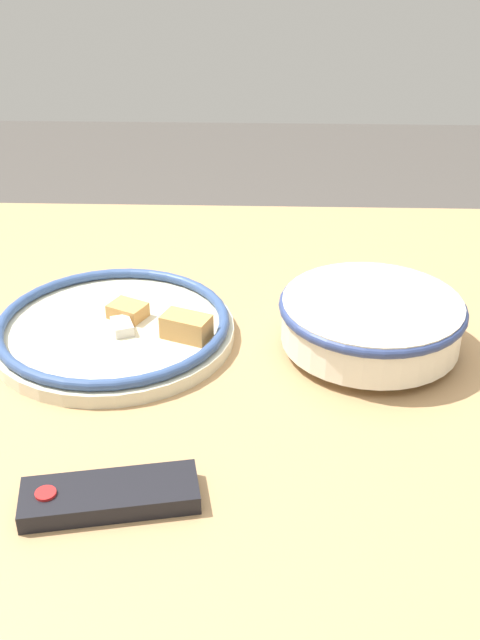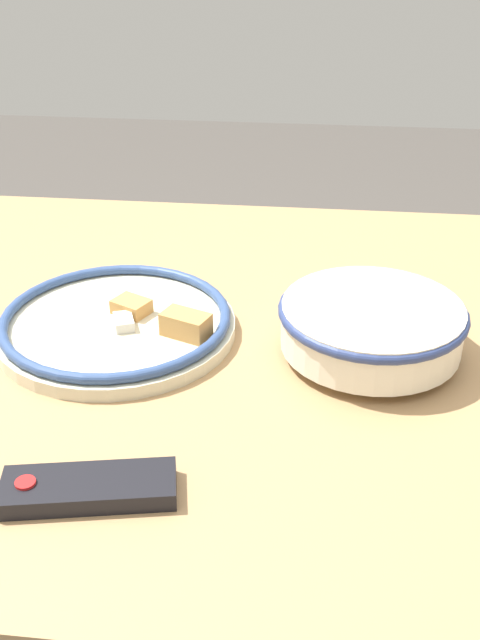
% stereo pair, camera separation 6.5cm
% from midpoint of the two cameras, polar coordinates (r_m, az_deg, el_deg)
% --- Properties ---
extents(dining_table, '(1.30, 0.97, 0.77)m').
position_cam_midpoint_polar(dining_table, '(1.06, -3.64, -5.01)').
color(dining_table, tan).
rests_on(dining_table, ground_plane).
extents(noodle_bowl, '(0.24, 0.24, 0.07)m').
position_cam_midpoint_polar(noodle_bowl, '(0.96, 11.87, -0.44)').
color(noodle_bowl, silver).
rests_on(noodle_bowl, dining_table).
extents(food_plate, '(0.32, 0.32, 0.05)m').
position_cam_midpoint_polar(food_plate, '(1.01, -7.49, -0.28)').
color(food_plate, beige).
rests_on(food_plate, dining_table).
extents(tv_remote, '(0.18, 0.09, 0.02)m').
position_cam_midpoint_polar(tv_remote, '(0.76, -9.03, -12.59)').
color(tv_remote, black).
rests_on(tv_remote, dining_table).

